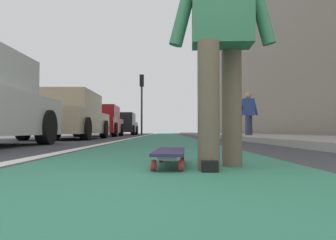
{
  "coord_description": "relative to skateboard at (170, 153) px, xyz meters",
  "views": [
    {
      "loc": [
        -1.02,
        -0.05,
        0.25
      ],
      "look_at": [
        13.26,
        -0.14,
        0.73
      ],
      "focal_mm": 36.28,
      "sensor_mm": 36.0,
      "label": 1
    }
  ],
  "objects": [
    {
      "name": "parked_car_mid",
      "position": [
        8.32,
        3.1,
        0.62
      ],
      "size": [
        4.57,
        1.94,
        1.48
      ],
      "color": "tan",
      "rests_on": "ground"
    },
    {
      "name": "skateboard",
      "position": [
        0.0,
        0.0,
        0.0
      ],
      "size": [
        0.85,
        0.25,
        0.11
      ],
      "color": "red",
      "rests_on": "ground"
    },
    {
      "name": "ground_plane",
      "position": [
        8.62,
        0.08,
        -0.09
      ],
      "size": [
        80.0,
        80.0,
        0.0
      ],
      "primitive_type": "plane",
      "color": "#38383D"
    },
    {
      "name": "pedestrian_distant",
      "position": [
        9.59,
        -2.91,
        0.84
      ],
      "size": [
        0.46,
        0.71,
        1.63
      ],
      "color": "#384260",
      "rests_on": "ground"
    },
    {
      "name": "lane_stripe_white",
      "position": [
        18.62,
        1.26,
        -0.09
      ],
      "size": [
        52.0,
        0.16,
        0.01
      ],
      "primitive_type": "cube",
      "color": "silver",
      "rests_on": "ground"
    },
    {
      "name": "sidewalk_curb",
      "position": [
        16.62,
        -3.51,
        -0.04
      ],
      "size": [
        52.0,
        3.2,
        0.12
      ],
      "primitive_type": "cube",
      "color": "#9E9B93",
      "rests_on": "ground"
    },
    {
      "name": "bike_lane_paint",
      "position": [
        22.62,
        0.08,
        -0.09
      ],
      "size": [
        56.0,
        2.06,
        0.0
      ],
      "primitive_type": "cube",
      "color": "#2D7256",
      "rests_on": "ground"
    },
    {
      "name": "traffic_light",
      "position": [
        20.52,
        1.66,
        2.74
      ],
      "size": [
        0.33,
        0.28,
        4.09
      ],
      "color": "#2D2D2D",
      "rests_on": "ground"
    },
    {
      "name": "parked_car_far",
      "position": [
        14.2,
        3.22,
        0.62
      ],
      "size": [
        4.24,
        2.0,
        1.49
      ],
      "color": "maroon",
      "rests_on": "ground"
    },
    {
      "name": "skater_person",
      "position": [
        -0.15,
        -0.35,
        0.84
      ],
      "size": [
        0.45,
        0.72,
        1.64
      ],
      "color": "brown",
      "rests_on": "ground"
    },
    {
      "name": "building_facade",
      "position": [
        20.62,
        -6.27,
        6.45
      ],
      "size": [
        40.0,
        1.2,
        13.09
      ],
      "primitive_type": "cube",
      "color": "gray",
      "rests_on": "ground"
    },
    {
      "name": "parked_car_end",
      "position": [
        20.79,
        3.04,
        0.63
      ],
      "size": [
        4.06,
        2.0,
        1.49
      ],
      "color": "black",
      "rests_on": "ground"
    }
  ]
}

